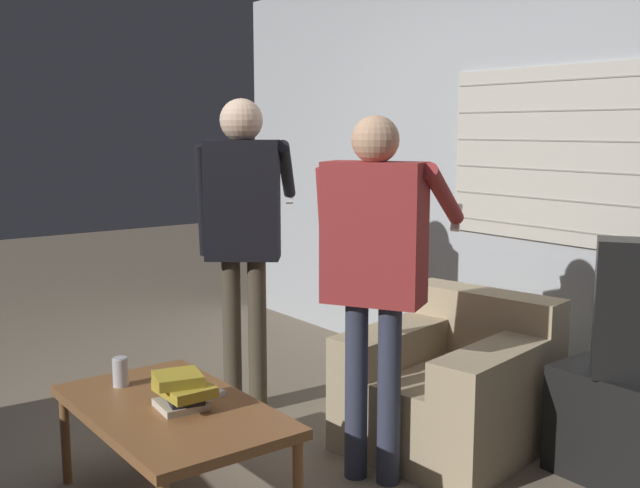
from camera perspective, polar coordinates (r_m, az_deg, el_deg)
name	(u,v)px	position (r m, az deg, el deg)	size (l,w,h in m)	color
ground_plane	(189,479)	(3.49, -9.95, -17.21)	(16.00, 16.00, 0.00)	#7F705B
wall_back	(502,172)	(4.44, 13.73, 5.38)	(5.20, 0.08, 2.55)	#ADB2B7
armchair_beige	(453,385)	(3.75, 10.12, -10.56)	(0.95, 1.01, 0.71)	tan
coffee_table	(172,415)	(3.10, -11.24, -12.67)	(1.05, 0.62, 0.44)	brown
person_left_standing	(243,216)	(3.98, -5.88, 2.10)	(0.52, 0.75, 1.68)	#4C4233
person_right_standing	(375,256)	(3.15, 4.21, -0.88)	(0.53, 0.79, 1.58)	#33384C
book_stack	(182,390)	(3.03, -10.48, -10.91)	(0.24, 0.22, 0.14)	beige
soda_can	(120,372)	(3.34, -14.96, -9.39)	(0.07, 0.07, 0.13)	silver
spare_remote	(211,396)	(3.13, -8.29, -11.41)	(0.07, 0.14, 0.02)	white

